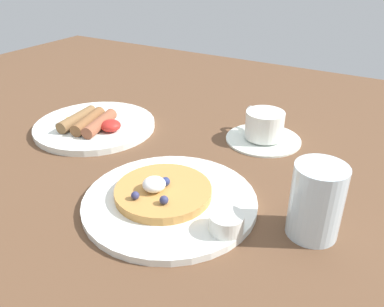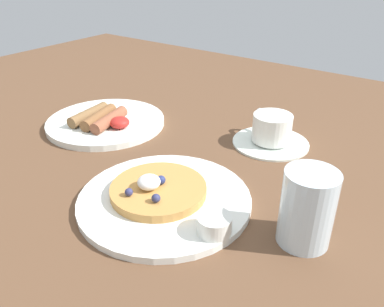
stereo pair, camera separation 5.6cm
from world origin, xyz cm
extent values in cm
cube|color=brown|center=(0.00, 0.00, -1.50)|extent=(193.15, 157.21, 3.00)
cylinder|color=white|center=(6.05, -4.29, 0.54)|extent=(26.42, 26.42, 1.09)
cylinder|color=#C08743|center=(4.80, -4.19, 1.76)|extent=(14.79, 14.79, 1.35)
sphere|color=navy|center=(4.73, -3.40, 3.14)|extent=(1.39, 1.39, 1.39)
sphere|color=black|center=(3.62, -4.53, 3.23)|extent=(1.58, 1.58, 1.58)
sphere|color=navy|center=(7.21, -7.47, 3.09)|extent=(1.30, 1.30, 1.30)
sphere|color=navy|center=(2.98, -8.61, 3.05)|extent=(1.22, 1.22, 1.22)
sphere|color=black|center=(3.45, -4.95, 3.22)|extent=(1.56, 1.56, 1.56)
sphere|color=navy|center=(3.78, -5.21, 3.09)|extent=(1.29, 1.29, 1.29)
ellipsoid|color=white|center=(4.00, -5.34, 3.49)|extent=(3.50, 3.50, 2.10)
cylinder|color=white|center=(16.65, -6.68, 2.35)|extent=(4.70, 4.70, 2.54)
cylinder|color=brown|center=(16.65, -6.68, 2.86)|extent=(3.85, 3.85, 0.30)
cylinder|color=white|center=(-22.83, 10.46, 0.66)|extent=(25.35, 25.35, 1.32)
cylinder|color=brown|center=(-19.75, 8.85, 2.55)|extent=(4.85, 10.75, 2.47)
cylinder|color=brown|center=(-22.56, 8.47, 2.55)|extent=(5.16, 10.74, 2.47)
cylinder|color=brown|center=(-25.37, 8.09, 2.55)|extent=(3.77, 10.69, 2.47)
ellipsoid|color=white|center=(-26.66, 7.14, 1.62)|extent=(6.12, 5.21, 0.60)
sphere|color=yellow|center=(-26.66, 7.14, 2.12)|extent=(2.00, 2.00, 2.00)
ellipsoid|color=red|center=(-17.25, 9.29, 2.45)|extent=(4.09, 4.09, 2.25)
cylinder|color=white|center=(10.26, 23.43, 0.41)|extent=(15.00, 15.00, 0.83)
cylinder|color=white|center=(10.26, 23.43, 3.49)|extent=(7.61, 7.61, 5.33)
torus|color=white|center=(6.30, 26.17, 3.76)|extent=(3.57, 2.81, 3.78)
cylinder|color=#94785A|center=(10.26, 23.43, 5.19)|extent=(6.47, 6.47, 0.43)
cylinder|color=silver|center=(26.34, 0.13, 5.24)|extent=(6.96, 6.96, 10.48)
camera|label=1|loc=(33.46, -44.19, 34.93)|focal=36.28mm
camera|label=2|loc=(38.16, -41.09, 34.93)|focal=36.28mm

